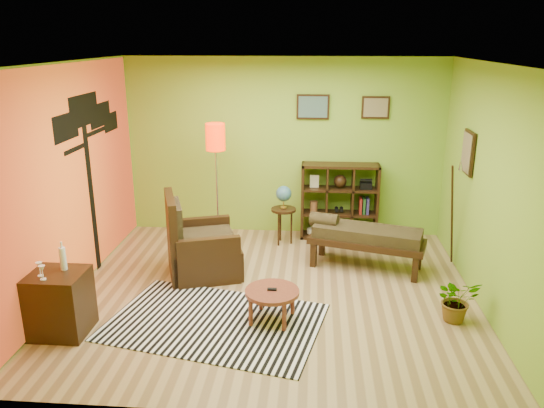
# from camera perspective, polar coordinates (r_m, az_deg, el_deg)

# --- Properties ---
(ground) EXTENTS (5.00, 5.00, 0.00)m
(ground) POSITION_cam_1_polar(r_m,az_deg,el_deg) (6.75, 0.00, -9.53)
(ground) COLOR tan
(ground) RESTS_ON ground
(room_shell) EXTENTS (5.04, 4.54, 2.82)m
(room_shell) POSITION_cam_1_polar(r_m,az_deg,el_deg) (6.17, -0.85, 5.63)
(room_shell) COLOR #80B230
(room_shell) RESTS_ON ground
(zebra_rug) EXTENTS (2.60, 1.99, 0.01)m
(zebra_rug) POSITION_cam_1_polar(r_m,az_deg,el_deg) (6.15, -6.16, -12.49)
(zebra_rug) COLOR white
(zebra_rug) RESTS_ON ground
(coffee_table) EXTENTS (0.61, 0.61, 0.40)m
(coffee_table) POSITION_cam_1_polar(r_m,az_deg,el_deg) (6.01, 0.01, -9.69)
(coffee_table) COLOR brown
(coffee_table) RESTS_ON ground
(armchair) EXTENTS (1.16, 1.15, 1.12)m
(armchair) POSITION_cam_1_polar(r_m,az_deg,el_deg) (7.22, -7.85, -4.90)
(armchair) COLOR black
(armchair) RESTS_ON ground
(side_cabinet) EXTENTS (0.59, 0.54, 1.01)m
(side_cabinet) POSITION_cam_1_polar(r_m,az_deg,el_deg) (6.21, -21.90, -9.81)
(side_cabinet) COLOR black
(side_cabinet) RESTS_ON ground
(floor_lamp) EXTENTS (0.29, 0.29, 1.90)m
(floor_lamp) POSITION_cam_1_polar(r_m,az_deg,el_deg) (7.69, -6.07, 5.95)
(floor_lamp) COLOR silver
(floor_lamp) RESTS_ON ground
(globe_table) EXTENTS (0.38, 0.38, 0.92)m
(globe_table) POSITION_cam_1_polar(r_m,az_deg,el_deg) (8.06, 1.26, 0.40)
(globe_table) COLOR black
(globe_table) RESTS_ON ground
(cube_shelf) EXTENTS (1.20, 0.35, 1.20)m
(cube_shelf) POSITION_cam_1_polar(r_m,az_deg,el_deg) (8.41, 7.35, 0.28)
(cube_shelf) COLOR black
(cube_shelf) RESTS_ON ground
(bench) EXTENTS (1.65, 0.97, 0.72)m
(bench) POSITION_cam_1_polar(r_m,az_deg,el_deg) (7.39, 9.84, -3.41)
(bench) COLOR black
(bench) RESTS_ON ground
(potted_plant) EXTENTS (0.57, 0.61, 0.40)m
(potted_plant) POSITION_cam_1_polar(r_m,az_deg,el_deg) (6.41, 19.19, -10.13)
(potted_plant) COLOR #26661E
(potted_plant) RESTS_ON ground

